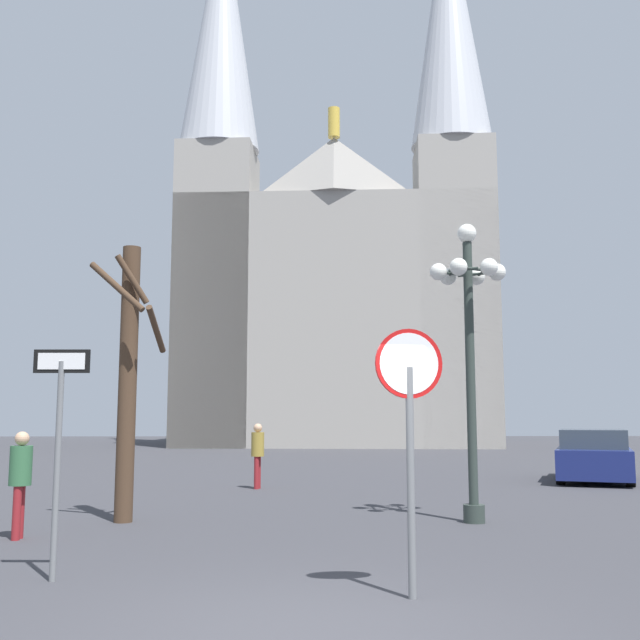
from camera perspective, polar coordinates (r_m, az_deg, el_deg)
The scene contains 9 objects.
ground_plane at distance 6.65m, azimuth -1.40°, elevation -22.89°, with size 120.00×120.00×0.00m, color #38383D.
cathedral at distance 46.50m, azimuth 1.25°, elevation 3.71°, with size 19.46×13.23×35.05m.
stop_sign at distance 7.61m, azimuth 6.90°, elevation -6.82°, with size 0.71×0.18×2.67m.
one_way_arrow_sign at distance 8.82m, azimuth -19.44°, elevation -8.19°, with size 0.63×0.07×2.52m.
street_lamp at distance 13.12m, azimuth 11.39°, elevation -0.60°, with size 1.34×1.20×5.14m.
bare_tree at distance 13.26m, azimuth -14.52°, elevation -4.11°, with size 1.21×1.12×4.74m.
parked_car_near_navy at distance 22.10m, azimuth 20.30°, elevation -9.80°, with size 3.31×4.65×1.42m.
pedestrian_walking at distance 18.70m, azimuth -4.81°, elevation -9.88°, with size 0.32×0.32×1.59m.
pedestrian_standing at distance 11.96m, azimuth -22.03°, elevation -10.93°, with size 0.32×0.32×1.55m.
Camera 1 is at (-0.02, -6.41, 1.78)m, focal length 41.66 mm.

